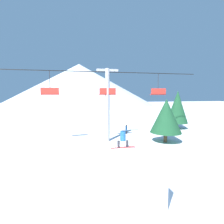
% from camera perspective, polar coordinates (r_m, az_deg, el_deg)
% --- Properties ---
extents(ground_plane, '(220.00, 220.00, 0.00)m').
position_cam_1_polar(ground_plane, '(10.89, 0.67, -22.96)').
color(ground_plane, white).
extents(mountain_ridge, '(77.68, 77.68, 21.28)m').
position_cam_1_polar(mountain_ridge, '(95.95, -10.62, 8.84)').
color(mountain_ridge, silver).
rests_on(mountain_ridge, ground_plane).
extents(snow_ramp, '(2.26, 3.65, 2.07)m').
position_cam_1_polar(snow_ramp, '(9.80, 6.10, -19.61)').
color(snow_ramp, white).
rests_on(snow_ramp, ground_plane).
extents(snowboarder, '(1.52, 0.32, 1.22)m').
position_cam_1_polar(snowboarder, '(10.45, 3.60, -8.50)').
color(snowboarder, '#B22D2D').
rests_on(snowboarder, snow_ramp).
extents(chairlift, '(21.21, 0.49, 8.07)m').
position_cam_1_polar(chairlift, '(19.33, -1.50, 4.12)').
color(chairlift, '#9E9EA3').
rests_on(chairlift, ground_plane).
extents(pine_tree_near, '(3.37, 3.37, 4.76)m').
position_cam_1_polar(pine_tree_near, '(19.83, 17.24, -1.24)').
color(pine_tree_near, '#4C3823').
rests_on(pine_tree_near, ground_plane).
extents(pine_tree_far, '(3.20, 3.20, 5.81)m').
position_cam_1_polar(pine_tree_far, '(28.44, 20.56, 1.56)').
color(pine_tree_far, '#4C3823').
rests_on(pine_tree_far, ground_plane).
extents(distant_skier, '(0.24, 0.24, 1.23)m').
position_cam_1_polar(distant_skier, '(23.47, 4.71, -5.51)').
color(distant_skier, black).
rests_on(distant_skier, ground_plane).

